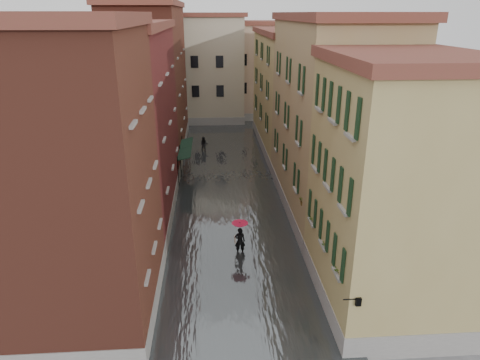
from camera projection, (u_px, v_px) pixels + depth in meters
name	position (u px, v px, depth m)	size (l,w,h in m)	color
ground	(237.00, 281.00, 23.01)	(120.00, 120.00, 0.00)	#4F4E50
floodwater	(227.00, 187.00, 35.05)	(10.00, 60.00, 0.20)	#44494C
building_left_near	(77.00, 187.00, 18.34)	(6.00, 8.00, 13.00)	brown
building_left_mid	(124.00, 128.00, 28.64)	(6.00, 14.00, 12.50)	maroon
building_left_far	(151.00, 83.00, 42.30)	(6.00, 16.00, 14.00)	brown
building_right_near	(392.00, 194.00, 19.50)	(6.00, 8.00, 11.50)	#9A884F
building_right_mid	(330.00, 121.00, 29.45)	(6.00, 14.00, 13.00)	#947F5A
building_right_far	(291.00, 94.00, 43.65)	(6.00, 16.00, 11.50)	#9A884F
building_end_cream	(196.00, 70.00, 55.75)	(12.00, 9.00, 13.00)	#B3A98E
building_end_pink	(263.00, 71.00, 58.36)	(10.00, 9.00, 12.00)	tan
awning_near	(184.00, 154.00, 35.58)	(1.09, 3.06, 2.80)	black
awning_far	(186.00, 144.00, 38.38)	(1.09, 3.02, 2.80)	black
wall_lantern	(357.00, 301.00, 16.62)	(0.71, 0.22, 0.35)	black
window_planters	(320.00, 226.00, 21.35)	(0.59, 8.29, 0.84)	brown
pedestrian_main	(240.00, 235.00, 25.14)	(0.99, 0.99, 2.06)	black
pedestrian_far	(204.00, 144.00, 44.00)	(0.79, 0.62, 1.64)	black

